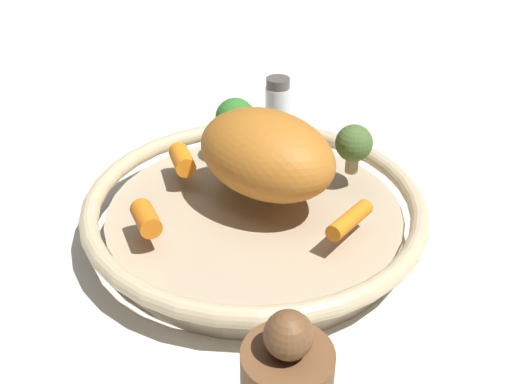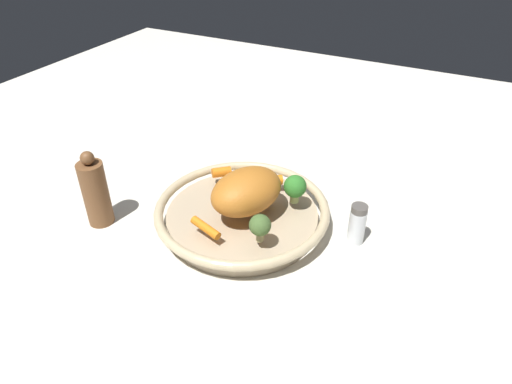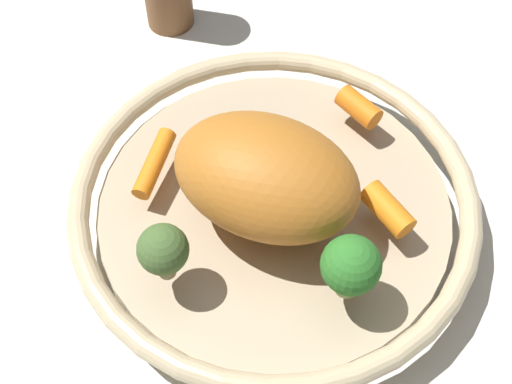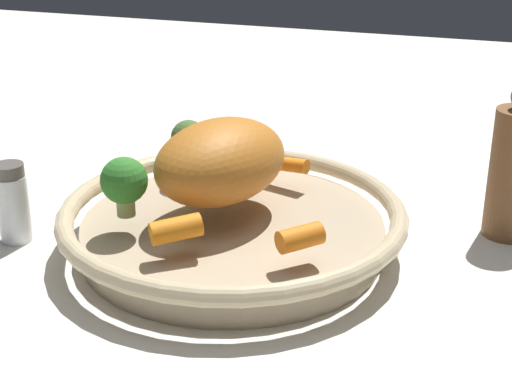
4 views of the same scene
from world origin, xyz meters
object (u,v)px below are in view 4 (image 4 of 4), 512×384
Objects in this scene: roast_chicken_piece at (221,161)px; baby_carrot_left at (300,238)px; serving_bowl at (233,225)px; salt_shaker at (13,203)px; broccoli_floret_edge at (189,139)px; broccoli_floret_small at (124,182)px; baby_carrot_center at (281,164)px; baby_carrot_back at (176,229)px.

baby_carrot_left is at bearing 52.46° from roast_chicken_piece.
roast_chicken_piece is (-0.01, -0.01, 0.07)m from serving_bowl.
serving_bowl is 4.13× the size of salt_shaker.
salt_shaker is (0.14, -0.14, -0.04)m from broccoli_floret_edge.
broccoli_floret_edge is (-0.14, 0.01, -0.00)m from broccoli_floret_small.
roast_chicken_piece is at bearing 41.67° from broccoli_floret_edge.
baby_carrot_left is at bearing 21.58° from baby_carrot_center.
salt_shaker reaches higher than baby_carrot_center.
broccoli_floret_small reaches higher than baby_carrot_back.
baby_carrot_left is 0.88× the size of baby_carrot_back.
broccoli_floret_edge is at bearing -77.50° from baby_carrot_center.
baby_carrot_back is 0.08m from broccoli_floret_small.
baby_carrot_back reaches higher than baby_carrot_left.
baby_carrot_back is (0.02, -0.11, 0.00)m from baby_carrot_left.
salt_shaker reaches higher than baby_carrot_left.
broccoli_floret_edge reaches higher than serving_bowl.
baby_carrot_center is at bearing 168.22° from baby_carrot_back.
broccoli_floret_edge is (-0.07, -0.07, -0.01)m from roast_chicken_piece.
baby_carrot_center is (-0.10, 0.03, -0.03)m from roast_chicken_piece.
roast_chicken_piece reaches higher than serving_bowl.
serving_bowl is at bearing 103.47° from salt_shaker.
baby_carrot_center is 1.10× the size of broccoli_floret_small.
broccoli_floret_small is at bearing -33.97° from baby_carrot_center.
salt_shaker is (-0.04, -0.20, -0.02)m from baby_carrot_back.
baby_carrot_left reaches higher than baby_carrot_center.
roast_chicken_piece reaches higher than salt_shaker.
broccoli_floret_small reaches higher than salt_shaker.
baby_carrot_left is at bearing 47.82° from broccoli_floret_edge.
salt_shaker is at bearing -93.70° from baby_carrot_left.
broccoli_floret_edge is at bearing -138.33° from roast_chicken_piece.
broccoli_floret_edge is 0.64× the size of salt_shaker.
broccoli_floret_small is at bearing -56.88° from serving_bowl.
salt_shaker is at bearing -73.80° from roast_chicken_piece.
roast_chicken_piece reaches higher than broccoli_floret_small.
baby_carrot_center is (-0.18, -0.07, -0.00)m from baby_carrot_left.
broccoli_floret_small is 0.69× the size of salt_shaker.
broccoli_floret_small reaches higher than baby_carrot_left.
roast_chicken_piece is at bearing -116.19° from serving_bowl.
broccoli_floret_small is 0.14m from salt_shaker.
serving_bowl is at bearing 44.71° from broccoli_floret_edge.
baby_carrot_center is at bearing 160.28° from roast_chicken_piece.
roast_chicken_piece is 2.34× the size of baby_carrot_center.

